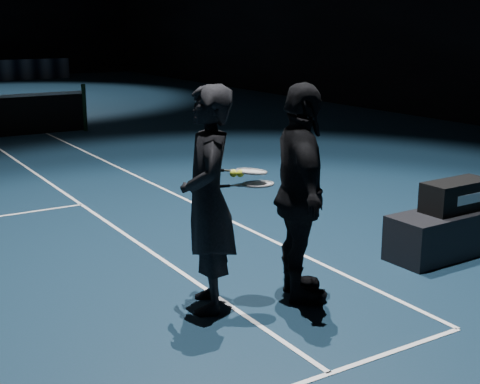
{
  "coord_description": "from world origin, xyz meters",
  "views": [
    {
      "loc": [
        1.23,
        -15.28,
        2.49
      ],
      "look_at": [
        4.2,
        -10.5,
        1.06
      ],
      "focal_mm": 50.0,
      "sensor_mm": 36.0,
      "label": 1
    }
  ],
  "objects_px": {
    "racket_bag": "(456,196)",
    "racket_upper": "(251,171)",
    "player_b": "(301,194)",
    "player_bench": "(453,231)",
    "player_a": "(208,200)",
    "tennis_balls": "(236,171)",
    "racket_lower": "(258,184)"
  },
  "relations": [
    {
      "from": "player_bench",
      "to": "racket_bag",
      "type": "height_order",
      "value": "racket_bag"
    },
    {
      "from": "player_bench",
      "to": "racket_bag",
      "type": "xyz_separation_m",
      "value": [
        0.0,
        0.0,
        0.41
      ]
    },
    {
      "from": "player_a",
      "to": "tennis_balls",
      "type": "distance_m",
      "value": 0.35
    },
    {
      "from": "racket_upper",
      "to": "tennis_balls",
      "type": "distance_m",
      "value": 0.15
    },
    {
      "from": "player_a",
      "to": "player_b",
      "type": "distance_m",
      "value": 0.85
    },
    {
      "from": "player_b",
      "to": "player_a",
      "type": "bearing_deg",
      "value": 96.97
    },
    {
      "from": "player_b",
      "to": "racket_upper",
      "type": "relative_size",
      "value": 2.93
    },
    {
      "from": "player_bench",
      "to": "racket_bag",
      "type": "distance_m",
      "value": 0.41
    },
    {
      "from": "player_a",
      "to": "racket_lower",
      "type": "relative_size",
      "value": 2.93
    },
    {
      "from": "player_b",
      "to": "racket_lower",
      "type": "xyz_separation_m",
      "value": [
        -0.38,
        0.12,
        0.12
      ]
    },
    {
      "from": "player_b",
      "to": "tennis_balls",
      "type": "height_order",
      "value": "player_b"
    },
    {
      "from": "racket_bag",
      "to": "player_b",
      "type": "height_order",
      "value": "player_b"
    },
    {
      "from": "player_bench",
      "to": "player_a",
      "type": "xyz_separation_m",
      "value": [
        -3.02,
        0.15,
        0.75
      ]
    },
    {
      "from": "racket_upper",
      "to": "player_a",
      "type": "bearing_deg",
      "value": -178.29
    },
    {
      "from": "tennis_balls",
      "to": "player_b",
      "type": "bearing_deg",
      "value": -18.08
    },
    {
      "from": "player_b",
      "to": "tennis_balls",
      "type": "relative_size",
      "value": 16.61
    },
    {
      "from": "racket_bag",
      "to": "tennis_balls",
      "type": "relative_size",
      "value": 6.85
    },
    {
      "from": "racket_bag",
      "to": "racket_upper",
      "type": "bearing_deg",
      "value": 177.08
    },
    {
      "from": "player_bench",
      "to": "racket_lower",
      "type": "relative_size",
      "value": 2.42
    },
    {
      "from": "racket_lower",
      "to": "racket_upper",
      "type": "height_order",
      "value": "racket_upper"
    },
    {
      "from": "player_a",
      "to": "player_b",
      "type": "bearing_deg",
      "value": 97.43
    },
    {
      "from": "racket_bag",
      "to": "racket_lower",
      "type": "relative_size",
      "value": 1.21
    },
    {
      "from": "racket_bag",
      "to": "tennis_balls",
      "type": "bearing_deg",
      "value": 176.94
    },
    {
      "from": "player_bench",
      "to": "racket_lower",
      "type": "bearing_deg",
      "value": 178.23
    },
    {
      "from": "racket_bag",
      "to": "player_b",
      "type": "distance_m",
      "value": 2.23
    },
    {
      "from": "player_bench",
      "to": "tennis_balls",
      "type": "xyz_separation_m",
      "value": [
        -2.77,
        0.08,
        0.99
      ]
    },
    {
      "from": "racket_bag",
      "to": "player_a",
      "type": "bearing_deg",
      "value": 175.71
    },
    {
      "from": "racket_lower",
      "to": "racket_upper",
      "type": "distance_m",
      "value": 0.13
    },
    {
      "from": "player_bench",
      "to": "player_a",
      "type": "height_order",
      "value": "player_a"
    },
    {
      "from": "racket_lower",
      "to": "racket_upper",
      "type": "relative_size",
      "value": 1.0
    },
    {
      "from": "player_b",
      "to": "racket_lower",
      "type": "height_order",
      "value": "player_b"
    },
    {
      "from": "player_b",
      "to": "racket_upper",
      "type": "distance_m",
      "value": 0.5
    }
  ]
}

